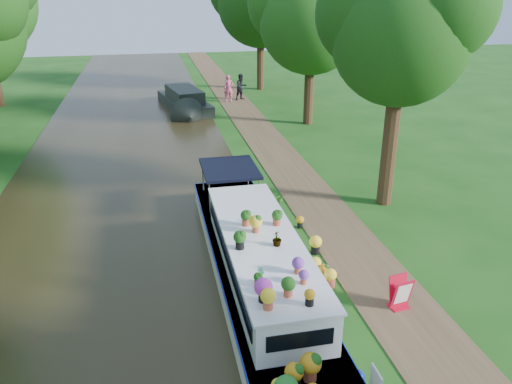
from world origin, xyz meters
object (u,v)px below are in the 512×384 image
(second_boat, at_px, (185,101))
(pedestrian_dark, at_px, (241,87))
(sandwich_board, at_px, (400,294))
(pedestrian_pink, at_px, (229,88))
(plant_boat, at_px, (262,272))

(second_boat, relative_size, pedestrian_dark, 4.27)
(sandwich_board, bearing_deg, pedestrian_pink, 81.41)
(plant_boat, height_order, sandwich_board, plant_boat)
(second_boat, distance_m, pedestrian_pink, 3.74)
(plant_boat, xyz_separation_m, sandwich_board, (3.45, -1.16, -0.43))
(pedestrian_dark, bearing_deg, plant_boat, -122.63)
(pedestrian_pink, xyz_separation_m, pedestrian_dark, (1.01, 0.49, -0.03))
(plant_boat, distance_m, second_boat, 22.37)
(pedestrian_pink, height_order, pedestrian_dark, pedestrian_pink)
(second_boat, bearing_deg, pedestrian_pink, 17.28)
(plant_boat, xyz_separation_m, second_boat, (-0.27, 22.36, -0.26))
(plant_boat, xyz_separation_m, pedestrian_dark, (4.02, 24.61, 0.10))
(sandwich_board, height_order, pedestrian_pink, pedestrian_pink)
(second_boat, height_order, pedestrian_pink, pedestrian_pink)
(pedestrian_pink, distance_m, pedestrian_dark, 1.12)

